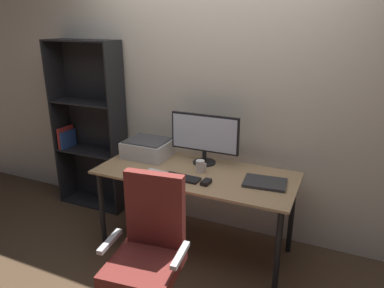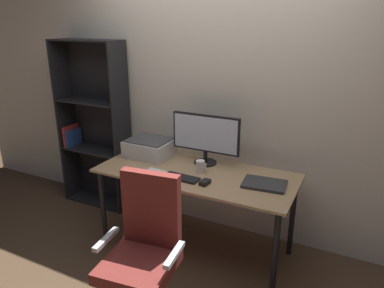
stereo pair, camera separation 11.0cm
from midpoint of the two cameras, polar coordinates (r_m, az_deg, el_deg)
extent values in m
plane|color=#4C3826|center=(3.31, 1.55, -16.36)|extent=(12.00, 12.00, 0.00)
cube|color=beige|center=(3.24, 5.72, 7.99)|extent=(6.40, 0.10, 2.60)
cube|color=tan|center=(2.95, 1.67, -4.71)|extent=(1.65, 0.71, 0.02)
cylinder|color=black|center=(3.26, -13.11, -10.00)|extent=(0.04, 0.04, 0.72)
cylinder|color=black|center=(2.68, 14.38, -17.10)|extent=(0.04, 0.04, 0.72)
cylinder|color=black|center=(3.68, -7.32, -6.16)|extent=(0.04, 0.04, 0.72)
cylinder|color=black|center=(3.17, 16.79, -11.20)|extent=(0.04, 0.04, 0.72)
cylinder|color=black|center=(3.12, 3.16, -2.98)|extent=(0.20, 0.20, 0.01)
cylinder|color=black|center=(3.10, 3.18, -2.02)|extent=(0.04, 0.04, 0.10)
cube|color=black|center=(3.03, 3.25, 1.73)|extent=(0.61, 0.03, 0.33)
cube|color=silver|center=(3.02, 3.14, 1.66)|extent=(0.58, 0.01, 0.30)
cube|color=black|center=(2.82, -0.59, -5.43)|extent=(0.29, 0.12, 0.02)
cube|color=black|center=(2.72, 3.25, -6.19)|extent=(0.07, 0.10, 0.03)
cylinder|color=white|center=(2.92, 2.41, -3.63)|extent=(0.07, 0.07, 0.10)
cube|color=white|center=(2.90, 3.21, -3.69)|extent=(0.02, 0.01, 0.06)
cube|color=#2D2D30|center=(2.77, 12.66, -6.29)|extent=(0.34, 0.26, 0.02)
cube|color=silver|center=(3.28, -5.84, -0.64)|extent=(0.40, 0.34, 0.15)
cube|color=#424244|center=(3.26, -5.88, 0.70)|extent=(0.37, 0.31, 0.01)
cube|color=white|center=(2.88, -5.68, -5.13)|extent=(0.24, 0.31, 0.00)
cube|color=maroon|center=(2.40, -7.20, -18.87)|extent=(0.49, 0.49, 0.08)
cube|color=maroon|center=(2.39, -5.21, -10.30)|extent=(0.41, 0.12, 0.52)
cube|color=#B7BABC|center=(2.43, -12.34, -14.73)|extent=(0.07, 0.26, 0.03)
cube|color=#B7BABC|center=(2.25, -1.37, -17.37)|extent=(0.07, 0.26, 0.03)
cube|color=black|center=(4.10, -18.73, 3.36)|extent=(0.02, 0.28, 1.76)
cube|color=black|center=(3.62, -10.30, 2.08)|extent=(0.02, 0.28, 1.76)
cube|color=black|center=(3.95, -13.52, 3.27)|extent=(0.76, 0.01, 1.76)
cube|color=black|center=(4.17, -13.77, -8.77)|extent=(0.73, 0.26, 0.02)
cube|color=black|center=(3.93, -14.46, -0.91)|extent=(0.73, 0.26, 0.02)
cube|color=black|center=(3.79, -15.11, 6.59)|extent=(0.73, 0.26, 0.02)
cube|color=black|center=(3.71, -15.94, 15.75)|extent=(0.73, 0.26, 0.02)
cube|color=#B22D28|center=(4.10, -18.09, 1.33)|extent=(0.03, 0.22, 0.23)
cube|color=#28478C|center=(4.08, -17.75, 1.00)|extent=(0.02, 0.22, 0.18)
camera|label=1|loc=(0.06, -88.89, 0.38)|focal=33.20mm
camera|label=2|loc=(0.06, 91.11, -0.38)|focal=33.20mm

